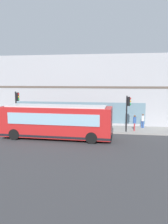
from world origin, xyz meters
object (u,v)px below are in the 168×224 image
object	(u,v)px
fire_hydrant	(84,123)
newspaper_vending_box	(91,123)
pedestrian_near_hydrant	(135,122)
traffic_light_near_corner	(128,107)
city_bus_nearside	(56,122)
pedestrian_walking_along_curb	(83,120)
pedestrian_by_light_pole	(143,120)
traffic_light_down_block	(17,103)

from	to	relation	value
fire_hydrant	newspaper_vending_box	distance (m)	0.88
pedestrian_near_hydrant	newspaper_vending_box	xyz separation A→B (m)	(1.34, 4.70, -0.49)
traffic_light_near_corner	pedestrian_near_hydrant	bearing A→B (deg)	-55.68
fire_hydrant	pedestrian_near_hydrant	bearing A→B (deg)	-107.72
city_bus_nearside	pedestrian_near_hydrant	distance (m)	8.13
fire_hydrant	newspaper_vending_box	world-z (taller)	newspaper_vending_box
city_bus_nearside	fire_hydrant	size ratio (longest dim) A/B	13.66
fire_hydrant	newspaper_vending_box	xyz separation A→B (m)	(-0.41, -0.77, 0.09)
fire_hydrant	pedestrian_walking_along_curb	xyz separation A→B (m)	(-1.57, -0.05, 0.64)
traffic_light_near_corner	pedestrian_near_hydrant	distance (m)	1.82
fire_hydrant	traffic_light_near_corner	bearing A→B (deg)	-115.36
pedestrian_near_hydrant	pedestrian_by_light_pole	bearing A→B (deg)	-31.92
traffic_light_near_corner	traffic_light_down_block	bearing A→B (deg)	90.46
fire_hydrant	pedestrian_by_light_pole	size ratio (longest dim) A/B	0.48
city_bus_nearside	newspaper_vending_box	bearing A→B (deg)	-27.42
pedestrian_walking_along_curb	pedestrian_near_hydrant	distance (m)	5.42
city_bus_nearside	pedestrian_by_light_pole	world-z (taller)	city_bus_nearside
city_bus_nearside	newspaper_vending_box	distance (m)	5.66
pedestrian_by_light_pole	newspaper_vending_box	world-z (taller)	pedestrian_by_light_pole
pedestrian_walking_along_curb	pedestrian_by_light_pole	world-z (taller)	pedestrian_walking_along_curb
pedestrian_walking_along_curb	pedestrian_near_hydrant	xyz separation A→B (m)	(-0.18, -5.42, -0.06)
traffic_light_down_block	pedestrian_by_light_pole	world-z (taller)	traffic_light_down_block
pedestrian_near_hydrant	newspaper_vending_box	world-z (taller)	pedestrian_near_hydrant
city_bus_nearside	pedestrian_walking_along_curb	distance (m)	4.24
traffic_light_down_block	pedestrian_near_hydrant	world-z (taller)	traffic_light_down_block
pedestrian_walking_along_curb	traffic_light_near_corner	bearing A→B (deg)	-98.26
traffic_light_down_block	pedestrian_by_light_pole	size ratio (longest dim) A/B	2.56
traffic_light_near_corner	fire_hydrant	bearing A→B (deg)	64.64
traffic_light_near_corner	pedestrian_by_light_pole	size ratio (longest dim) A/B	2.34
fire_hydrant	newspaper_vending_box	size ratio (longest dim) A/B	0.82
pedestrian_walking_along_curb	traffic_light_down_block	bearing A→B (deg)	96.27
city_bus_nearside	traffic_light_down_block	size ratio (longest dim) A/B	2.54
pedestrian_walking_along_curb	pedestrian_near_hydrant	size ratio (longest dim) A/B	1.06
traffic_light_down_block	fire_hydrant	bearing A→B (deg)	-71.49
city_bus_nearside	pedestrian_near_hydrant	size ratio (longest dim) A/B	6.16
traffic_light_near_corner	traffic_light_down_block	size ratio (longest dim) A/B	0.91
traffic_light_down_block	pedestrian_by_light_pole	xyz separation A→B (m)	(2.20, -13.46, -1.89)
traffic_light_near_corner	newspaper_vending_box	xyz separation A→B (m)	(1.84, 3.97, -2.08)
traffic_light_near_corner	newspaper_vending_box	bearing A→B (deg)	65.15
traffic_light_down_block	pedestrian_walking_along_curb	xyz separation A→B (m)	(0.77, -7.05, -1.77)
fire_hydrant	pedestrian_walking_along_curb	world-z (taller)	pedestrian_walking_along_curb
pedestrian_walking_along_curb	pedestrian_by_light_pole	xyz separation A→B (m)	(1.42, -6.42, -0.11)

